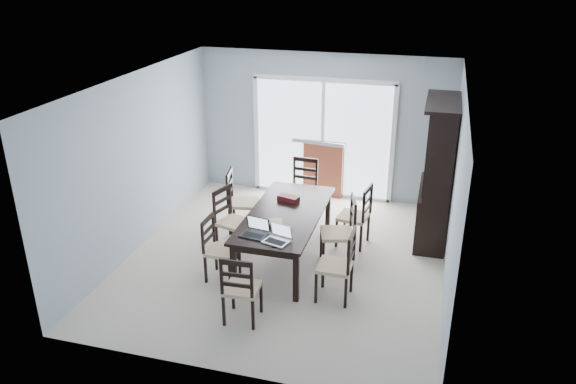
# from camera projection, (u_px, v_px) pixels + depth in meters

# --- Properties ---
(floor) EXTENTS (5.00, 5.00, 0.00)m
(floor) POSITION_uv_depth(u_px,v_px,m) (285.00, 259.00, 8.23)
(floor) COLOR beige
(floor) RESTS_ON ground
(ceiling) EXTENTS (5.00, 5.00, 0.00)m
(ceiling) POSITION_uv_depth(u_px,v_px,m) (285.00, 83.00, 7.21)
(ceiling) COLOR white
(ceiling) RESTS_ON back_wall
(back_wall) EXTENTS (4.50, 0.02, 2.60)m
(back_wall) POSITION_uv_depth(u_px,v_px,m) (323.00, 127.00, 9.94)
(back_wall) COLOR #91A0AD
(back_wall) RESTS_ON floor
(wall_left) EXTENTS (0.02, 5.00, 2.60)m
(wall_left) POSITION_uv_depth(u_px,v_px,m) (139.00, 162.00, 8.27)
(wall_left) COLOR #91A0AD
(wall_left) RESTS_ON floor
(wall_right) EXTENTS (0.02, 5.00, 2.60)m
(wall_right) POSITION_uv_depth(u_px,v_px,m) (455.00, 194.00, 7.17)
(wall_right) COLOR #91A0AD
(wall_right) RESTS_ON floor
(balcony) EXTENTS (4.50, 2.00, 0.10)m
(balcony) POSITION_uv_depth(u_px,v_px,m) (332.00, 177.00, 11.35)
(balcony) COLOR gray
(balcony) RESTS_ON ground
(railing) EXTENTS (4.50, 0.06, 1.10)m
(railing) POSITION_uv_depth(u_px,v_px,m) (342.00, 135.00, 12.01)
(railing) COLOR #99999E
(railing) RESTS_ON balcony
(dining_table) EXTENTS (1.00, 2.20, 0.75)m
(dining_table) POSITION_uv_depth(u_px,v_px,m) (285.00, 217.00, 7.97)
(dining_table) COLOR black
(dining_table) RESTS_ON floor
(china_hutch) EXTENTS (0.50, 1.38, 2.20)m
(china_hutch) POSITION_uv_depth(u_px,v_px,m) (437.00, 174.00, 8.42)
(china_hutch) COLOR black
(china_hutch) RESTS_ON floor
(sliding_door) EXTENTS (2.52, 0.05, 2.18)m
(sliding_door) POSITION_uv_depth(u_px,v_px,m) (323.00, 139.00, 10.00)
(sliding_door) COLOR silver
(sliding_door) RESTS_ON floor
(chair_left_near) EXTENTS (0.41, 0.40, 1.04)m
(chair_left_near) POSITION_uv_depth(u_px,v_px,m) (216.00, 242.00, 7.56)
(chair_left_near) COLOR black
(chair_left_near) RESTS_ON floor
(chair_left_mid) EXTENTS (0.53, 0.52, 1.11)m
(chair_left_mid) POSITION_uv_depth(u_px,v_px,m) (228.00, 213.00, 8.31)
(chair_left_mid) COLOR black
(chair_left_mid) RESTS_ON floor
(chair_left_far) EXTENTS (0.52, 0.51, 1.16)m
(chair_left_far) POSITION_uv_depth(u_px,v_px,m) (237.00, 194.00, 8.88)
(chair_left_far) COLOR black
(chair_left_far) RESTS_ON floor
(chair_right_near) EXTENTS (0.45, 0.43, 1.13)m
(chair_right_near) POSITION_uv_depth(u_px,v_px,m) (343.00, 258.00, 7.06)
(chair_right_near) COLOR black
(chair_right_near) RESTS_ON floor
(chair_right_mid) EXTENTS (0.57, 0.56, 1.19)m
(chair_right_mid) POSITION_uv_depth(u_px,v_px,m) (344.00, 224.00, 7.86)
(chair_right_mid) COLOR black
(chair_right_mid) RESTS_ON floor
(chair_right_far) EXTENTS (0.50, 0.49, 1.13)m
(chair_right_far) POSITION_uv_depth(u_px,v_px,m) (360.00, 209.00, 8.39)
(chair_right_far) COLOR black
(chair_right_far) RESTS_ON floor
(chair_end_near) EXTENTS (0.42, 0.43, 1.07)m
(chair_end_near) POSITION_uv_depth(u_px,v_px,m) (240.00, 283.00, 6.58)
(chair_end_near) COLOR black
(chair_end_near) RESTS_ON floor
(chair_end_far) EXTENTS (0.46, 0.47, 1.16)m
(chair_end_far) POSITION_uv_depth(u_px,v_px,m) (303.00, 182.00, 9.38)
(chair_end_far) COLOR black
(chair_end_far) RESTS_ON floor
(laptop_dark) EXTENTS (0.36, 0.28, 0.23)m
(laptop_dark) POSITION_uv_depth(u_px,v_px,m) (254.00, 232.00, 7.26)
(laptop_dark) COLOR black
(laptop_dark) RESTS_ON dining_table
(laptop_silver) EXTENTS (0.37, 0.30, 0.22)m
(laptop_silver) POSITION_uv_depth(u_px,v_px,m) (276.00, 239.00, 7.10)
(laptop_silver) COLOR silver
(laptop_silver) RESTS_ON dining_table
(book_stack) EXTENTS (0.29, 0.26, 0.04)m
(book_stack) POSITION_uv_depth(u_px,v_px,m) (272.00, 222.00, 7.61)
(book_stack) COLOR maroon
(book_stack) RESTS_ON dining_table
(cell_phone) EXTENTS (0.10, 0.06, 0.01)m
(cell_phone) POSITION_uv_depth(u_px,v_px,m) (276.00, 246.00, 7.01)
(cell_phone) COLOR black
(cell_phone) RESTS_ON dining_table
(game_box) EXTENTS (0.34, 0.23, 0.08)m
(game_box) POSITION_uv_depth(u_px,v_px,m) (288.00, 198.00, 8.30)
(game_box) COLOR #440D11
(game_box) RESTS_ON dining_table
(hot_tub) EXTENTS (2.23, 2.04, 1.05)m
(hot_tub) POSITION_uv_depth(u_px,v_px,m) (308.00, 151.00, 11.12)
(hot_tub) COLOR brown
(hot_tub) RESTS_ON balcony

